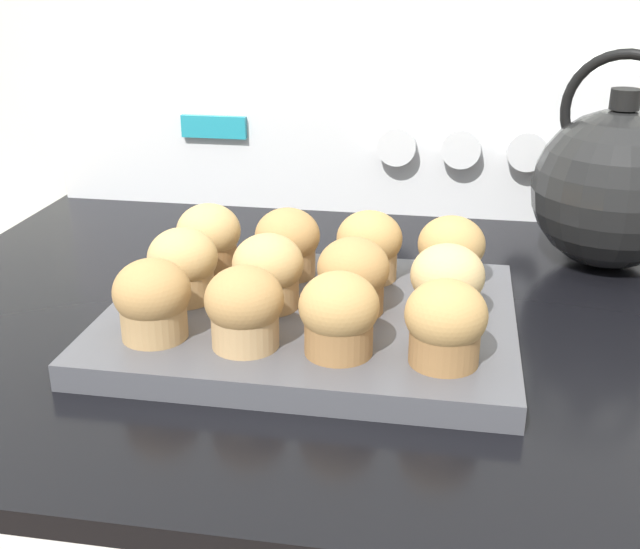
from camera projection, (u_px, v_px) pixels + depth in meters
control_panel at (356, 138)px, 1.01m from camera, size 0.77×0.07×0.18m
muffin_pan at (311, 320)px, 0.69m from camera, size 0.35×0.27×0.02m
muffin_r0_c0 at (153, 300)px, 0.63m from camera, size 0.06×0.06×0.06m
muffin_r0_c1 at (244, 308)px, 0.61m from camera, size 0.06×0.06×0.06m
muffin_r0_c2 at (339, 315)px, 0.60m from camera, size 0.06×0.06×0.06m
muffin_r0_c3 at (445, 324)px, 0.59m from camera, size 0.06×0.06×0.06m
muffin_r1_c0 at (183, 265)px, 0.70m from camera, size 0.06×0.06×0.06m
muffin_r1_c1 at (268, 272)px, 0.68m from camera, size 0.06×0.06×0.06m
muffin_r1_c2 at (353, 276)px, 0.67m from camera, size 0.06×0.06×0.06m
muffin_r1_c3 at (447, 283)px, 0.66m from camera, size 0.06×0.06×0.06m
muffin_r2_c0 at (209, 238)px, 0.76m from camera, size 0.06×0.06×0.06m
muffin_r2_c1 at (288, 243)px, 0.75m from camera, size 0.06×0.06×0.06m
muffin_r2_c2 at (369, 246)px, 0.74m from camera, size 0.06×0.06×0.06m
muffin_r2_c3 at (451, 252)px, 0.73m from camera, size 0.06×0.06×0.06m
tea_kettle at (615, 186)px, 0.82m from camera, size 0.19×0.16×0.22m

